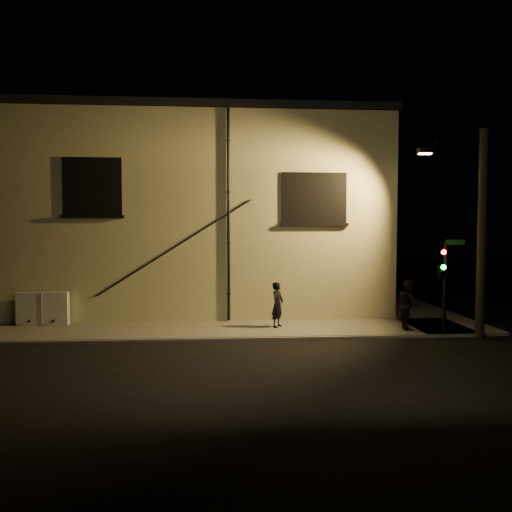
{
  "coord_description": "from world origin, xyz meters",
  "views": [
    {
      "loc": [
        -2.22,
        -16.66,
        3.79
      ],
      "look_at": [
        -0.81,
        1.8,
        2.76
      ],
      "focal_mm": 35.0,
      "sensor_mm": 36.0,
      "label": 1
    }
  ],
  "objects": [
    {
      "name": "pedestrian_b",
      "position": [
        4.72,
        0.91,
        1.03
      ],
      "size": [
        0.81,
        0.97,
        1.82
      ],
      "primitive_type": "imported",
      "rotation": [
        0.0,
        0.0,
        1.43
      ],
      "color": "black",
      "rests_on": "sidewalk"
    },
    {
      "name": "sidewalk",
      "position": [
        1.22,
        4.39,
        0.06
      ],
      "size": [
        21.0,
        16.0,
        0.12
      ],
      "color": "#636359",
      "rests_on": "ground"
    },
    {
      "name": "streetlamp_pole",
      "position": [
        6.74,
        -0.11,
        3.81
      ],
      "size": [
        2.02,
        1.39,
        7.17
      ],
      "color": "black",
      "rests_on": "ground"
    },
    {
      "name": "traffic_signal",
      "position": [
        5.57,
        0.19,
        2.31
      ],
      "size": [
        1.23,
        1.92,
        3.27
      ],
      "color": "black",
      "rests_on": "sidewalk"
    },
    {
      "name": "utility_cabinet",
      "position": [
        -8.87,
        2.7,
        0.74
      ],
      "size": [
        1.9,
        0.32,
        1.25
      ],
      "primitive_type": "cube",
      "color": "silver",
      "rests_on": "sidewalk"
    },
    {
      "name": "building",
      "position": [
        -3.0,
        8.99,
        4.4
      ],
      "size": [
        16.2,
        12.23,
        8.8
      ],
      "color": "#C1BF8B",
      "rests_on": "ground"
    },
    {
      "name": "pedestrian_a",
      "position": [
        -0.02,
        1.61,
        0.95
      ],
      "size": [
        0.67,
        0.73,
        1.67
      ],
      "primitive_type": "imported",
      "rotation": [
        0.0,
        0.0,
        0.97
      ],
      "color": "black",
      "rests_on": "sidewalk"
    },
    {
      "name": "ground",
      "position": [
        0.0,
        0.0,
        0.0
      ],
      "size": [
        90.0,
        90.0,
        0.0
      ],
      "primitive_type": "plane",
      "color": "black"
    }
  ]
}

